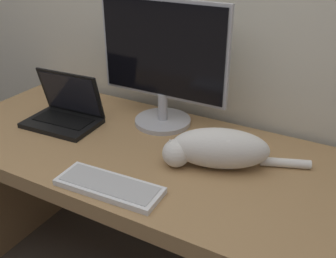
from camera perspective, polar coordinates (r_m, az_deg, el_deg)
name	(u,v)px	position (r m, az deg, el deg)	size (l,w,h in m)	color
desk	(142,181)	(1.58, -3.86, -7.60)	(1.65, 0.73, 0.78)	#A37A4C
monitor	(163,63)	(1.58, -0.78, 9.58)	(0.56, 0.24, 0.52)	#B2B2B7
laptop	(65,113)	(1.72, -14.76, 2.20)	(0.31, 0.22, 0.22)	black
external_keyboard	(109,186)	(1.28, -8.54, -8.20)	(0.36, 0.15, 0.02)	white
cat	(217,148)	(1.36, 7.10, -2.76)	(0.47, 0.28, 0.14)	silver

